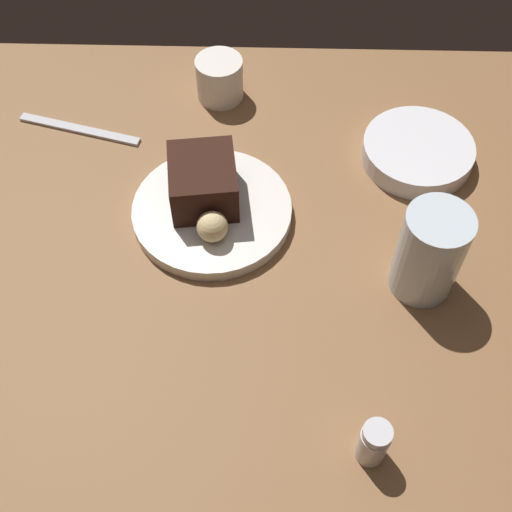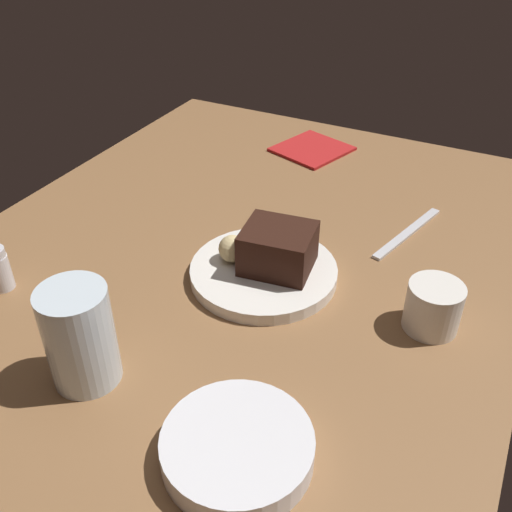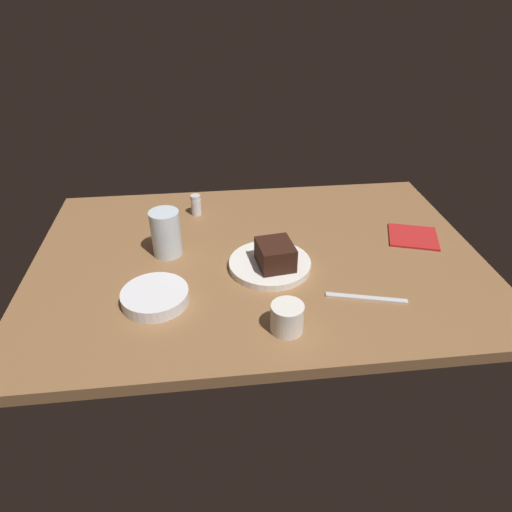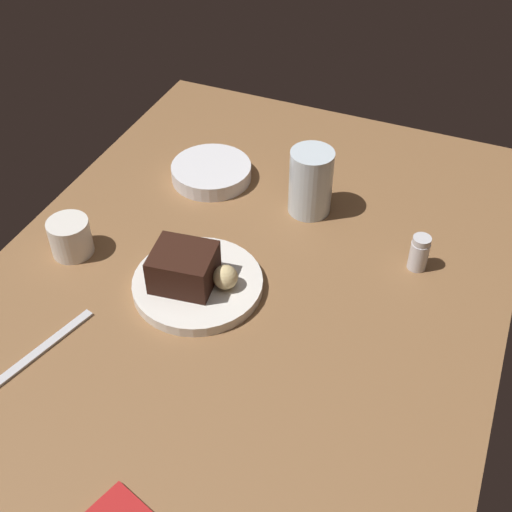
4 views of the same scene
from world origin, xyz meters
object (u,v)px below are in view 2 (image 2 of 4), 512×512
(chocolate_cake_slice, at_px, (278,248))
(folded_napkin, at_px, (312,149))
(dessert_plate, at_px, (264,272))
(coffee_cup, at_px, (433,307))
(bread_roll, at_px, (232,249))
(butter_knife, at_px, (408,233))
(side_bowl, at_px, (237,448))
(water_glass, at_px, (80,336))

(chocolate_cake_slice, bearing_deg, folded_napkin, -164.21)
(dessert_plate, height_order, coffee_cup, coffee_cup)
(bread_roll, xyz_separation_m, butter_knife, (-0.21, 0.20, -0.04))
(side_bowl, bearing_deg, coffee_cup, 156.01)
(butter_knife, bearing_deg, side_bowl, -170.27)
(dessert_plate, xyz_separation_m, bread_roll, (0.00, -0.05, 0.03))
(chocolate_cake_slice, distance_m, coffee_cup, 0.22)
(dessert_plate, distance_m, chocolate_cake_slice, 0.05)
(bread_roll, height_order, side_bowl, bread_roll)
(chocolate_cake_slice, relative_size, side_bowl, 0.62)
(chocolate_cake_slice, bearing_deg, water_glass, -22.78)
(side_bowl, height_order, coffee_cup, coffee_cup)
(folded_napkin, bearing_deg, side_bowl, 16.56)
(side_bowl, bearing_deg, folded_napkin, -163.44)
(chocolate_cake_slice, xyz_separation_m, folded_napkin, (-0.42, -0.12, -0.05))
(dessert_plate, bearing_deg, water_glass, -20.46)
(butter_knife, bearing_deg, bread_roll, 151.07)
(water_glass, height_order, side_bowl, water_glass)
(bread_roll, relative_size, water_glass, 0.32)
(bread_roll, distance_m, side_bowl, 0.32)
(side_bowl, bearing_deg, dessert_plate, -158.69)
(side_bowl, relative_size, butter_knife, 0.82)
(folded_napkin, bearing_deg, bread_roll, 7.02)
(water_glass, distance_m, coffee_cup, 0.43)
(coffee_cup, relative_size, folded_napkin, 0.53)
(bread_roll, relative_size, folded_napkin, 0.30)
(side_bowl, bearing_deg, bread_roll, -150.36)
(water_glass, height_order, folded_napkin, water_glass)
(water_glass, relative_size, folded_napkin, 0.93)
(bread_roll, bearing_deg, side_bowl, 29.64)
(water_glass, bearing_deg, chocolate_cake_slice, 157.22)
(dessert_plate, distance_m, butter_knife, 0.26)
(dessert_plate, bearing_deg, folded_napkin, -166.70)
(bread_roll, relative_size, butter_knife, 0.21)
(coffee_cup, distance_m, butter_knife, 0.22)
(chocolate_cake_slice, xyz_separation_m, butter_knife, (-0.20, 0.14, -0.05))
(dessert_plate, bearing_deg, coffee_cup, 90.72)
(dessert_plate, bearing_deg, chocolate_cake_slice, 122.40)
(side_bowl, bearing_deg, chocolate_cake_slice, -162.34)
(dessert_plate, height_order, water_glass, water_glass)
(chocolate_cake_slice, height_order, side_bowl, chocolate_cake_slice)
(chocolate_cake_slice, xyz_separation_m, bread_roll, (0.02, -0.07, -0.01))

